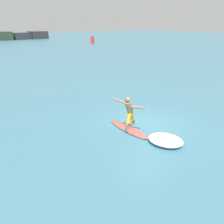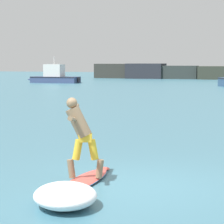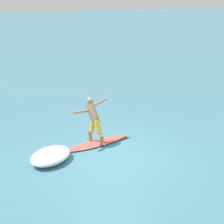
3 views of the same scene
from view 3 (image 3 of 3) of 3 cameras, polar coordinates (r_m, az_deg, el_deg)
name	(u,v)px [view 3 (image 3 of 3)]	position (r m, az deg, el deg)	size (l,w,h in m)	color
ground_plane	(110,156)	(10.27, -0.43, -8.04)	(200.00, 200.00, 0.00)	#3D7183
surfboard	(97,143)	(11.02, -2.77, -5.72)	(0.64, 2.41, 0.22)	#DC4D42
surfer	(93,117)	(10.68, -3.45, -0.88)	(0.87, 1.49, 1.60)	#8B6E50
wave_foam_at_tail	(51,156)	(10.07, -11.17, -7.87)	(1.56, 1.72, 0.37)	white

